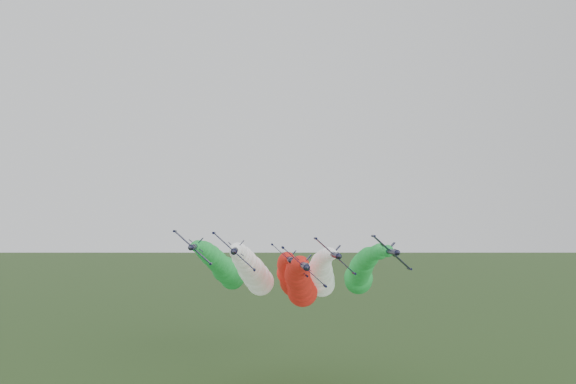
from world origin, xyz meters
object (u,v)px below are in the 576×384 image
jet_inner_left (253,272)px  jet_trail (290,276)px  jet_inner_right (321,274)px  jet_lead (300,283)px  jet_outer_left (223,267)px  jet_outer_right (361,271)px

jet_inner_left → jet_trail: size_ratio=1.00×
jet_inner_left → jet_inner_right: jet_inner_left is taller
jet_inner_right → jet_trail: size_ratio=1.00×
jet_lead → jet_inner_right: size_ratio=1.00×
jet_inner_left → jet_inner_right: (17.94, 5.20, -1.24)m
jet_lead → jet_outer_left: jet_outer_left is taller
jet_inner_left → jet_inner_right: bearing=16.2°
jet_inner_right → jet_outer_left: (-26.31, 7.28, 1.48)m
jet_inner_right → jet_outer_left: jet_outer_left is taller
jet_lead → jet_outer_right: 23.74m
jet_inner_right → jet_trail: (-7.52, 10.75, -1.26)m
jet_outer_left → jet_lead: bearing=-39.6°
jet_lead → jet_inner_right: bearing=55.5°
jet_lead → jet_inner_left: jet_inner_left is taller
jet_lead → jet_outer_right: size_ratio=1.00×
jet_lead → jet_outer_left: 26.05m
jet_inner_left → jet_trail: jet_inner_left is taller
jet_inner_left → jet_trail: 19.21m
jet_lead → jet_inner_left: 12.51m
jet_inner_right → jet_inner_left: bearing=-163.8°
jet_lead → jet_inner_left: (-11.58, 4.06, 2.43)m
jet_inner_right → jet_outer_right: 13.22m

